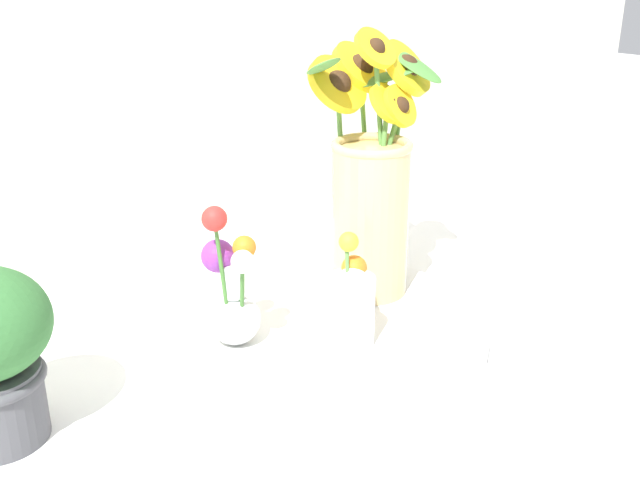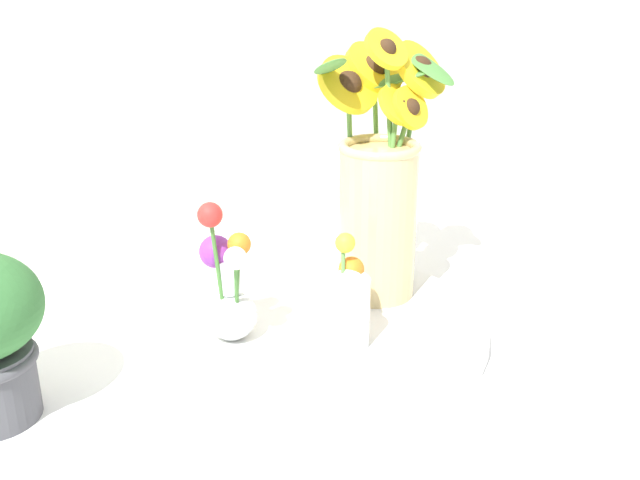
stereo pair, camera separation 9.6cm
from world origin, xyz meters
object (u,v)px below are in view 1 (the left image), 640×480
at_px(mason_jar_sunflowers, 371,186).
at_px(vase_small_center, 351,301).
at_px(serving_tray, 320,328).
at_px(vase_bulb_right, 232,294).

relative_size(mason_jar_sunflowers, vase_small_center, 2.58).
distance_m(serving_tray, mason_jar_sunflowers, 0.21).
xyz_separation_m(serving_tray, mason_jar_sunflowers, (0.13, 0.03, 0.17)).
distance_m(serving_tray, vase_small_center, 0.09).
bearing_deg(serving_tray, mason_jar_sunflowers, 11.76).
bearing_deg(serving_tray, vase_bulb_right, 163.55).
height_order(mason_jar_sunflowers, vase_small_center, mason_jar_sunflowers).
bearing_deg(mason_jar_sunflowers, vase_bulb_right, 178.00).
bearing_deg(serving_tray, vase_small_center, -99.60).
relative_size(vase_small_center, vase_bulb_right, 0.76).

